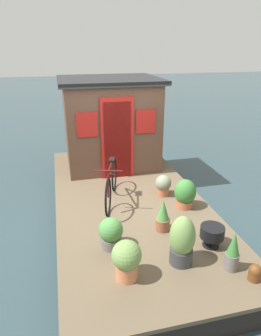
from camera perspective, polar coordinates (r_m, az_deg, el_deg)
name	(u,v)px	position (r m, az deg, el deg)	size (l,w,h in m)	color
ground_plane	(128,217)	(6.24, -0.44, -9.33)	(60.00, 60.00, 0.00)	#2D4247
houseboat_deck	(128,207)	(6.12, -0.45, -7.43)	(5.99, 2.81, 0.48)	brown
houseboat_cabin	(110,122)	(7.36, -3.87, 8.60)	(1.94, 2.31, 2.09)	brown
bicycle	(111,183)	(5.69, -3.64, -2.87)	(1.60, 0.62, 0.82)	black
potted_plant_mint	(182,241)	(4.23, 9.72, -13.43)	(0.35, 0.35, 0.73)	#38383D
potted_plant_thyme	(163,216)	(4.91, 6.14, -8.98)	(0.23, 0.23, 0.54)	#935138
potted_plant_fern	(127,259)	(3.97, -0.74, -16.79)	(0.39, 0.39, 0.55)	#C6754C
potted_plant_rosemary	(111,233)	(4.54, -3.74, -12.13)	(0.37, 0.37, 0.47)	slate
potted_plant_ivy	(163,185)	(6.02, 6.20, -3.16)	(0.32, 0.32, 0.42)	#B2603D
potted_plant_sage	(185,194)	(5.62, 10.26, -4.79)	(0.40, 0.40, 0.55)	#B2603D
potted_plant_basil	(233,252)	(4.33, 18.77, -14.81)	(0.19, 0.19, 0.57)	slate
charcoal_grill	(212,233)	(4.71, 15.18, -11.73)	(0.36, 0.36, 0.33)	black
mooring_bollard	(255,273)	(4.36, 22.46, -17.80)	(0.17, 0.17, 0.23)	brown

